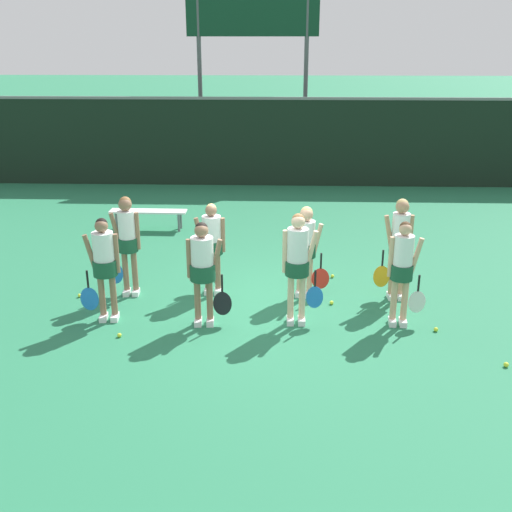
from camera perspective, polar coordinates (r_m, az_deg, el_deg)
ground_plane at (r=10.04m, az=-0.04°, el=-5.00°), size 140.00×140.00×0.00m
fence_windscreen at (r=18.35m, az=0.99°, el=10.83°), size 60.00×0.08×2.65m
scoreboard at (r=20.08m, az=-0.33°, el=21.13°), size 4.17×0.15×5.91m
bench_courtside at (r=14.30m, az=-10.22°, el=4.05°), size 1.80×0.38×0.46m
player_0 at (r=9.57m, az=-14.27°, el=-0.51°), size 0.66×0.38×1.68m
player_1 at (r=9.17m, az=-5.07°, el=-0.90°), size 0.68×0.40×1.66m
player_2 at (r=9.16m, az=3.99°, el=-0.35°), size 0.65×0.37×1.79m
player_3 at (r=9.39m, az=13.79°, el=-0.94°), size 0.62×0.34×1.68m
player_4 at (r=10.45m, az=-12.17°, el=1.70°), size 0.62×0.33×1.76m
player_5 at (r=10.34m, az=-4.27°, el=1.35°), size 0.67×0.38×1.62m
player_6 at (r=10.23m, az=4.78°, el=1.13°), size 0.65×0.36×1.60m
player_7 at (r=10.34m, az=13.48°, el=1.42°), size 0.62×0.34×1.77m
tennis_ball_0 at (r=9.67m, az=16.76°, el=-6.71°), size 0.07×0.07×0.07m
tennis_ball_1 at (r=11.13m, az=-3.74°, el=-2.27°), size 0.07×0.07×0.07m
tennis_ball_2 at (r=10.24m, az=7.21°, el=-4.43°), size 0.07×0.07×0.07m
tennis_ball_3 at (r=9.33m, az=-12.88°, el=-7.36°), size 0.07×0.07×0.07m
tennis_ball_4 at (r=10.88m, az=-16.45°, el=-3.63°), size 0.07×0.07×0.07m
tennis_ball_5 at (r=11.37m, az=7.29°, el=-1.91°), size 0.07×0.07×0.07m
tennis_ball_6 at (r=9.01m, az=22.72°, el=-9.53°), size 0.07×0.07×0.07m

